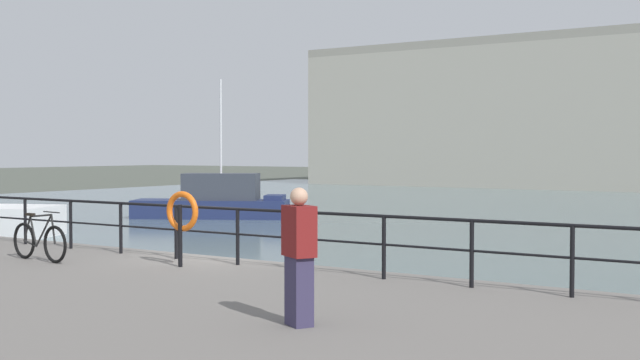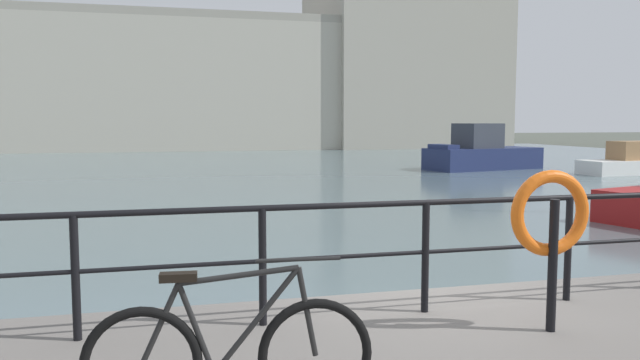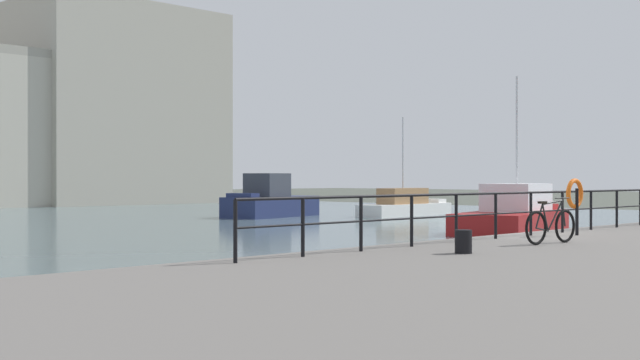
% 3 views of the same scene
% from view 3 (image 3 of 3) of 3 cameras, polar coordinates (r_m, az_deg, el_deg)
% --- Properties ---
extents(ground_plane, '(240.00, 240.00, 0.00)m').
position_cam_3_polar(ground_plane, '(22.06, 13.04, -5.90)').
color(ground_plane, '#4C5147').
extents(moored_harbor_tender, '(7.06, 3.92, 2.58)m').
position_cam_3_polar(moored_harbor_tender, '(49.80, -3.40, -1.48)').
color(moored_harbor_tender, navy).
rests_on(moored_harbor_tender, water_basin).
extents(moored_green_narrowboat, '(8.67, 4.95, 6.74)m').
position_cam_3_polar(moored_green_narrowboat, '(37.17, 13.02, -2.22)').
color(moored_green_narrowboat, maroon).
rests_on(moored_green_narrowboat, water_basin).
extents(moored_small_launch, '(7.67, 2.46, 6.01)m').
position_cam_3_polar(moored_small_launch, '(51.67, 5.80, -1.71)').
color(moored_small_launch, white).
rests_on(moored_small_launch, water_basin).
extents(quay_railing, '(20.29, 0.07, 1.08)m').
position_cam_3_polar(quay_railing, '(21.83, 15.14, -1.63)').
color(quay_railing, black).
rests_on(quay_railing, quay_promenade).
extents(parked_bicycle, '(1.77, 0.22, 0.98)m').
position_cam_3_polar(parked_bicycle, '(18.58, 15.38, -3.00)').
color(parked_bicycle, black).
rests_on(parked_bicycle, quay_promenade).
extents(mooring_bollard, '(0.32, 0.32, 0.44)m').
position_cam_3_polar(mooring_bollard, '(15.90, 9.70, -4.14)').
color(mooring_bollard, black).
rests_on(mooring_bollard, quay_promenade).
extents(life_ring_stand, '(0.75, 0.16, 1.40)m').
position_cam_3_polar(life_ring_stand, '(21.52, 16.90, -1.01)').
color(life_ring_stand, black).
rests_on(life_ring_stand, quay_promenade).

